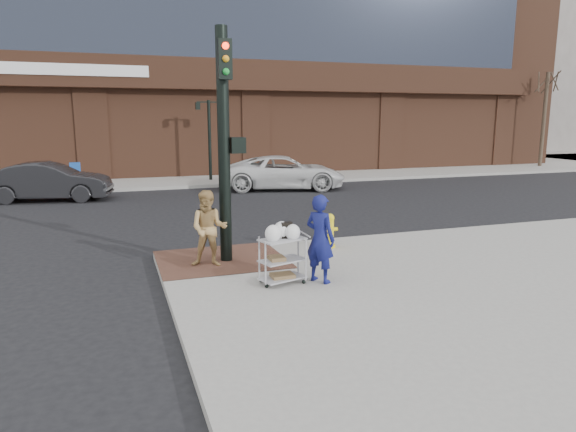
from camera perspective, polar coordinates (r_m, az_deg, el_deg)
name	(u,v)px	position (r m, az deg, el deg)	size (l,w,h in m)	color
ground	(258,275)	(11.00, -3.37, -6.52)	(220.00, 220.00, 0.00)	black
sidewalk_far	(296,155)	(44.93, 0.93, 6.78)	(65.00, 36.00, 0.15)	gray
brick_curb_ramp	(221,259)	(11.66, -7.43, -4.79)	(2.80, 2.40, 0.01)	#4A2C23
filler_block	(509,66)	(64.66, 23.36, 15.09)	(14.00, 20.00, 18.00)	slate
bare_tree_a	(548,70)	(37.90, 26.96, 14.24)	(1.80, 1.80, 7.20)	#382B21
lamp_post	(209,131)	(26.56, -8.73, 9.31)	(1.32, 0.22, 4.00)	black
traffic_signal_pole	(225,139)	(11.14, -7.01, 8.46)	(0.61, 0.51, 5.00)	black
woman_blue	(320,239)	(9.84, 3.59, -2.53)	(0.63, 0.41, 1.72)	navy
pedestrian_tan	(209,229)	(11.02, -8.77, -1.39)	(0.80, 0.62, 1.64)	tan
sedan_dark	(49,182)	(22.59, -25.02, 3.47)	(1.64, 4.70, 1.55)	black
minivan_white	(284,173)	(23.89, -0.41, 4.85)	(2.58, 5.60, 1.56)	silver
utility_cart	(282,256)	(9.82, -0.63, -4.46)	(0.96, 0.70, 1.19)	#A09FA4
fire_hydrant	(330,230)	(12.59, 4.66, -1.58)	(0.40, 0.28, 0.84)	yellow
newsbox_red	(54,177)	(25.10, -24.57, 3.97)	(0.46, 0.42, 1.09)	red
newsbox_yellow	(45,178)	(25.75, -25.42, 3.88)	(0.39, 0.36, 0.94)	yellow
newsbox_blue	(76,175)	(25.70, -22.53, 4.28)	(0.47, 0.42, 1.11)	#1A4DAA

